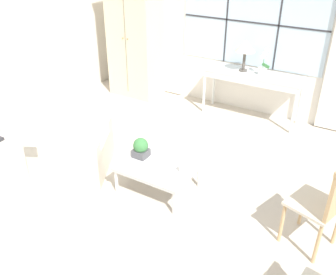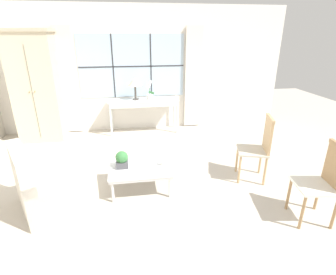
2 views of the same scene
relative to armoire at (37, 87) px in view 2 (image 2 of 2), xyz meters
name	(u,v)px [view 2 (image 2 of 2)]	position (x,y,z in m)	size (l,w,h in m)	color
ground_plane	(144,197)	(2.02, -2.64, -1.15)	(14.00, 14.00, 0.00)	#BCB2A3
wall_back_windowed	(132,71)	(2.02, 0.38, 0.24)	(7.20, 0.14, 2.80)	silver
armoire	(37,87)	(0.00, 0.00, 0.00)	(0.97, 0.68, 2.29)	beige
console_table	(143,103)	(2.23, 0.07, -0.45)	(1.59, 0.47, 0.78)	silver
table_lamp	(135,82)	(2.06, 0.06, 0.03)	(0.31, 0.31, 0.50)	#4C4742
potted_orchid	(150,92)	(2.38, 0.05, -0.20)	(0.17, 0.14, 0.43)	white
armchair_upholstered	(53,185)	(0.81, -2.63, -0.85)	(1.16, 1.18, 0.90)	beige
side_chair_wooden	(260,145)	(3.85, -2.40, -0.55)	(0.55, 0.55, 1.05)	beige
accent_chair_wooden	(324,179)	(4.15, -3.45, -0.57)	(0.50, 0.50, 1.01)	white
coffee_table	(140,169)	(2.00, -2.40, -0.82)	(0.90, 0.70, 0.37)	silver
potted_plant_small	(122,159)	(1.74, -2.38, -0.66)	(0.18, 0.18, 0.25)	#4C4C51
pillar_candle	(163,162)	(2.33, -2.42, -0.73)	(0.10, 0.10, 0.11)	silver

